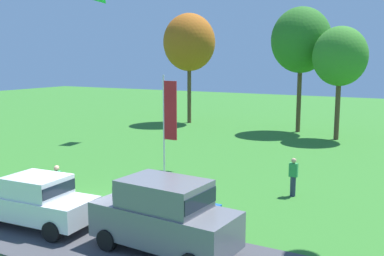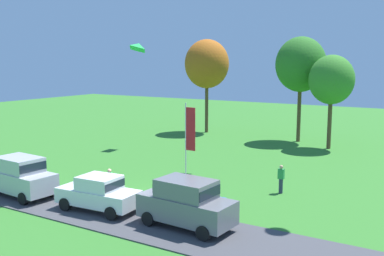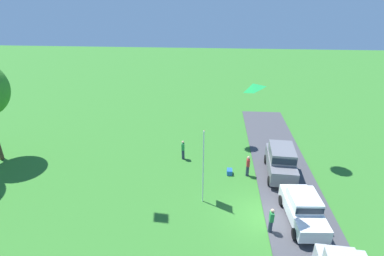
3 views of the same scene
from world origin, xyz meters
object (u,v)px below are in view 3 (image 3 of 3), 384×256
object	(u,v)px
person_watching_sky	(248,166)
flag_banner	(204,157)
car_sedan_mid_row	(303,208)
car_suv_by_flagpole	(281,160)
person_beside_suv	(183,150)
cooler_box	(229,172)
kite_diamond_high_left	(253,87)
person_on_lawn	(271,221)

from	to	relation	value
person_watching_sky	flag_banner	size ratio (longest dim) A/B	0.32
car_sedan_mid_row	car_suv_by_flagpole	world-z (taller)	car_suv_by_flagpole
person_watching_sky	person_beside_suv	distance (m)	5.60
car_suv_by_flagpole	cooler_box	world-z (taller)	car_suv_by_flagpole
car_suv_by_flagpole	person_watching_sky	bearing A→B (deg)	97.85
cooler_box	kite_diamond_high_left	size ratio (longest dim) A/B	0.64
car_sedan_mid_row	person_on_lawn	xyz separation A→B (m)	(-1.10, 2.08, -0.16)
car_suv_by_flagpole	flag_banner	size ratio (longest dim) A/B	0.89
car_suv_by_flagpole	person_watching_sky	distance (m)	2.55
car_sedan_mid_row	person_watching_sky	world-z (taller)	car_sedan_mid_row
person_watching_sky	car_suv_by_flagpole	bearing A→B (deg)	-82.15
person_beside_suv	car_sedan_mid_row	bearing A→B (deg)	-130.78
person_beside_suv	cooler_box	bearing A→B (deg)	-117.76
car_sedan_mid_row	person_beside_suv	bearing A→B (deg)	49.22
car_suv_by_flagpole	kite_diamond_high_left	xyz separation A→B (m)	(-5.21, 3.31, 7.28)
flag_banner	cooler_box	distance (m)	4.90
flag_banner	person_watching_sky	bearing A→B (deg)	-46.85
person_watching_sky	kite_diamond_high_left	bearing A→B (deg)	170.47
car_sedan_mid_row	kite_diamond_high_left	bearing A→B (deg)	91.11
person_watching_sky	kite_diamond_high_left	xyz separation A→B (m)	(-4.86, 0.82, 7.70)
car_sedan_mid_row	person_watching_sky	bearing A→B (deg)	30.91
car_sedan_mid_row	cooler_box	distance (m)	6.54
person_beside_suv	person_on_lawn	xyz separation A→B (m)	(-8.04, -5.96, 0.00)
car_sedan_mid_row	cooler_box	xyz separation A→B (m)	(4.92, 4.22, -0.84)
car_sedan_mid_row	flag_banner	world-z (taller)	flag_banner
kite_diamond_high_left	car_suv_by_flagpole	bearing A→B (deg)	-32.46
car_sedan_mid_row	flag_banner	bearing A→B (deg)	74.55
car_suv_by_flagpole	person_watching_sky	size ratio (longest dim) A/B	2.76
cooler_box	flag_banner	bearing A→B (deg)	148.88
car_sedan_mid_row	car_suv_by_flagpole	bearing A→B (deg)	4.15
person_watching_sky	flag_banner	bearing A→B (deg)	133.15
car_sedan_mid_row	car_suv_by_flagpole	xyz separation A→B (m)	(5.13, 0.37, 0.25)
person_on_lawn	cooler_box	size ratio (longest dim) A/B	3.05
person_watching_sky	flag_banner	world-z (taller)	flag_banner
cooler_box	person_on_lawn	bearing A→B (deg)	-160.49
person_beside_suv	kite_diamond_high_left	bearing A→B (deg)	-148.12
person_beside_suv	person_watching_sky	bearing A→B (deg)	-112.54
person_beside_suv	car_suv_by_flagpole	bearing A→B (deg)	-103.23
cooler_box	person_watching_sky	bearing A→B (deg)	-95.64
person_beside_suv	flag_banner	size ratio (longest dim) A/B	0.32
person_on_lawn	car_sedan_mid_row	bearing A→B (deg)	-62.12
car_sedan_mid_row	flag_banner	xyz separation A→B (m)	(1.70, 6.16, 2.30)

